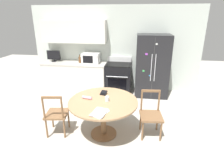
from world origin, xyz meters
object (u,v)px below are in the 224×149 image
at_px(refrigerator, 152,66).
at_px(dining_chair_left, 57,114).
at_px(candle_glass, 107,99).
at_px(wallet, 104,93).
at_px(microwave, 91,58).
at_px(countertop_tv, 54,56).
at_px(oven_range, 118,78).
at_px(counter_bottle, 80,60).
at_px(dining_chair_right, 151,115).

height_order(refrigerator, dining_chair_left, refrigerator).
height_order(refrigerator, candle_glass, refrigerator).
distance_m(dining_chair_left, wallet, 1.02).
distance_m(microwave, countertop_tv, 1.23).
distance_m(oven_range, counter_bottle, 1.31).
xyz_separation_m(oven_range, candle_glass, (0.01, -2.10, 0.32)).
height_order(counter_bottle, dining_chair_right, counter_bottle).
relative_size(oven_range, dining_chair_right, 1.20).
bearing_deg(dining_chair_right, countertop_tv, -40.56).
bearing_deg(refrigerator, countertop_tv, 177.73).
bearing_deg(dining_chair_right, wallet, -14.61).
height_order(countertop_tv, counter_bottle, countertop_tv).
relative_size(countertop_tv, wallet, 2.82).
bearing_deg(candle_glass, wallet, 112.57).
height_order(refrigerator, dining_chair_right, refrigerator).
relative_size(candle_glass, wallet, 0.63).
bearing_deg(wallet, microwave, 111.61).
xyz_separation_m(microwave, countertop_tv, (-1.23, 0.03, 0.03)).
xyz_separation_m(dining_chair_left, candle_glass, (1.00, 0.10, 0.35)).
xyz_separation_m(countertop_tv, wallet, (1.97, -1.91, -0.31)).
bearing_deg(dining_chair_right, microwave, -55.38).
distance_m(dining_chair_right, candle_glass, 0.92).
bearing_deg(oven_range, candle_glass, -89.79).
distance_m(oven_range, dining_chair_left, 2.41).
xyz_separation_m(oven_range, countertop_tv, (-2.08, 0.10, 0.62)).
xyz_separation_m(microwave, candle_glass, (0.86, -2.16, -0.27)).
xyz_separation_m(microwave, wallet, (0.74, -1.87, -0.28)).
bearing_deg(counter_bottle, candle_glass, -60.38).
distance_m(countertop_tv, wallet, 2.76).
relative_size(refrigerator, candle_glass, 19.01).
height_order(oven_range, microwave, microwave).
xyz_separation_m(refrigerator, counter_bottle, (-2.19, 0.05, 0.10)).
bearing_deg(microwave, counter_bottle, -174.20).
distance_m(microwave, wallet, 2.03).
distance_m(refrigerator, dining_chair_right, 2.00).
bearing_deg(microwave, dining_chair_right, -49.95).
xyz_separation_m(oven_range, dining_chair_right, (0.85, -1.97, -0.03)).
bearing_deg(candle_glass, counter_bottle, 119.62).
distance_m(dining_chair_left, candle_glass, 1.07).
height_order(oven_range, countertop_tv, countertop_tv).
height_order(dining_chair_left, candle_glass, dining_chair_left).
bearing_deg(oven_range, microwave, 175.75).
distance_m(counter_bottle, candle_glass, 2.46).
bearing_deg(candle_glass, microwave, 111.74).
distance_m(countertop_tv, candle_glass, 3.05).
height_order(oven_range, dining_chair_left, oven_range).
distance_m(refrigerator, oven_range, 1.08).
height_order(dining_chair_left, wallet, dining_chair_left).
bearing_deg(dining_chair_left, dining_chair_right, -0.64).
height_order(microwave, dining_chair_right, microwave).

